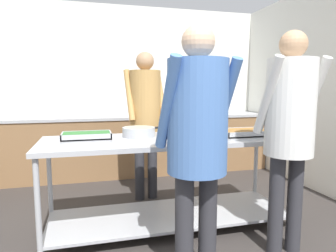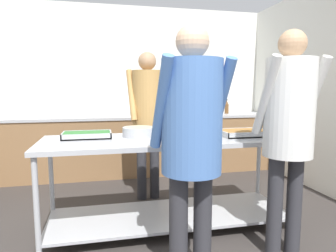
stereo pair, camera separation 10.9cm
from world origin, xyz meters
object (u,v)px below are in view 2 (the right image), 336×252
(plate_stack, at_px, (197,131))
(serving_tray_vegetables, at_px, (244,133))
(guest_serving_right, at_px, (289,120))
(sauce_pan, at_px, (139,131))
(broccoli_bowl, at_px, (181,136))
(water_bottle, at_px, (227,107))
(serving_tray_roast, at_px, (87,135))
(cook_behind_counter, at_px, (148,110))
(guest_serving_left, at_px, (192,131))

(plate_stack, height_order, serving_tray_vegetables, serving_tray_vegetables)
(guest_serving_right, bearing_deg, sauce_pan, 141.90)
(plate_stack, relative_size, guest_serving_right, 0.15)
(broccoli_bowl, relative_size, plate_stack, 0.73)
(guest_serving_right, relative_size, water_bottle, 7.48)
(serving_tray_vegetables, bearing_deg, water_bottle, 71.01)
(sauce_pan, distance_m, broccoli_bowl, 0.44)
(serving_tray_roast, relative_size, sauce_pan, 0.99)
(serving_tray_roast, bearing_deg, broccoli_bowl, -19.02)
(plate_stack, bearing_deg, serving_tray_roast, -177.29)
(plate_stack, distance_m, cook_behind_counter, 0.74)
(sauce_pan, xyz_separation_m, broccoli_bowl, (0.35, -0.26, -0.02))
(sauce_pan, height_order, serving_tray_vegetables, sauce_pan)
(guest_serving_right, bearing_deg, plate_stack, 115.97)
(broccoli_bowl, xyz_separation_m, plate_stack, (0.26, 0.34, -0.02))
(guest_serving_left, xyz_separation_m, water_bottle, (1.49, 2.84, -0.04))
(sauce_pan, distance_m, guest_serving_right, 1.35)
(cook_behind_counter, bearing_deg, sauce_pan, -106.00)
(broccoli_bowl, distance_m, water_bottle, 2.47)
(water_bottle, bearing_deg, serving_tray_roast, -140.78)
(serving_tray_roast, xyz_separation_m, guest_serving_right, (1.54, -0.85, 0.20))
(guest_serving_left, relative_size, guest_serving_right, 0.98)
(cook_behind_counter, height_order, water_bottle, cook_behind_counter)
(plate_stack, bearing_deg, sauce_pan, -172.58)
(plate_stack, bearing_deg, water_bottle, 57.86)
(water_bottle, bearing_deg, plate_stack, -122.14)
(serving_tray_vegetables, distance_m, guest_serving_right, 0.69)
(plate_stack, relative_size, cook_behind_counter, 0.15)
(plate_stack, distance_m, serving_tray_vegetables, 0.48)
(serving_tray_roast, height_order, sauce_pan, sauce_pan)
(serving_tray_roast, relative_size, broccoli_bowl, 2.38)
(broccoli_bowl, bearing_deg, serving_tray_vegetables, 8.01)
(broccoli_bowl, bearing_deg, guest_serving_right, -38.88)
(broccoli_bowl, height_order, guest_serving_right, guest_serving_right)
(sauce_pan, distance_m, water_bottle, 2.48)
(guest_serving_right, bearing_deg, broccoli_bowl, 141.12)
(serving_tray_vegetables, relative_size, water_bottle, 2.05)
(serving_tray_vegetables, bearing_deg, sauce_pan, 170.64)
(water_bottle, bearing_deg, guest_serving_right, -103.80)
(water_bottle, bearing_deg, guest_serving_left, -117.65)
(serving_tray_roast, height_order, guest_serving_left, guest_serving_left)
(guest_serving_left, bearing_deg, water_bottle, 62.35)
(cook_behind_counter, bearing_deg, guest_serving_right, -59.60)
(serving_tray_vegetables, distance_m, cook_behind_counter, 1.18)
(sauce_pan, relative_size, guest_serving_right, 0.26)
(sauce_pan, xyz_separation_m, guest_serving_left, (0.21, -1.03, 0.14))
(serving_tray_roast, relative_size, guest_serving_right, 0.25)
(sauce_pan, distance_m, plate_stack, 0.62)
(broccoli_bowl, height_order, serving_tray_vegetables, broccoli_bowl)
(sauce_pan, height_order, guest_serving_left, guest_serving_left)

